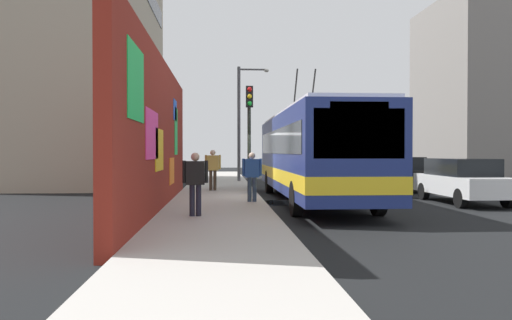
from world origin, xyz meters
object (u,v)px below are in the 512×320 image
traffic_light (249,121)px  street_lamp (242,115)px  parked_car_black (399,172)px  pedestrian_near_wall (195,179)px  parked_car_dark_gray (361,168)px  city_bus (312,152)px  parked_car_navy (340,166)px  pedestrian_midblock (213,166)px  pedestrian_at_curb (252,173)px  parked_car_white (462,180)px

traffic_light → street_lamp: size_ratio=0.66×
parked_car_black → pedestrian_near_wall: bearing=138.9°
parked_car_dark_gray → parked_car_black: bearing=-180.0°
parked_car_black → parked_car_dark_gray: size_ratio=1.14×
city_bus → parked_car_navy: size_ratio=3.03×
parked_car_dark_gray → pedestrian_midblock: size_ratio=2.40×
parked_car_dark_gray → pedestrian_at_curb: 15.14m
parked_car_navy → street_lamp: 10.16m
parked_car_black → traffic_light: 8.43m
parked_car_white → parked_car_dark_gray: same height
pedestrian_midblock → traffic_light: traffic_light is taller
pedestrian_midblock → traffic_light: bearing=-141.5°
parked_car_navy → parked_car_white: bearing=180.0°
parked_car_dark_gray → street_lamp: 7.94m
street_lamp → pedestrian_near_wall: bearing=173.2°
city_bus → street_lamp: street_lamp is taller
parked_car_dark_gray → street_lamp: (-0.95, 7.24, 3.10)m
parked_car_navy → pedestrian_midblock: size_ratio=2.36×
pedestrian_midblock → parked_car_black: bearing=-79.6°
city_bus → street_lamp: (11.03, 2.04, 2.13)m
pedestrian_near_wall → city_bus: bearing=-38.7°
street_lamp → traffic_light: bearing=179.3°
parked_car_white → pedestrian_near_wall: (-4.11, 9.14, 0.28)m
pedestrian_midblock → street_lamp: size_ratio=0.27×
parked_car_black → traffic_light: traffic_light is taller
pedestrian_near_wall → street_lamp: 16.30m
pedestrian_at_curb → parked_car_dark_gray: bearing=-29.4°
traffic_light → parked_car_white: bearing=-111.5°
parked_car_black → pedestrian_midblock: size_ratio=2.73×
parked_car_black → parked_car_navy: same height
traffic_light → parked_car_black: bearing=-64.6°
pedestrian_at_curb → traffic_light: 3.81m
city_bus → parked_car_navy: city_bus is taller
pedestrian_near_wall → traffic_light: (6.99, -1.79, 1.93)m
parked_car_navy → traffic_light: (-15.36, 7.35, 2.21)m
pedestrian_near_wall → traffic_light: bearing=-14.4°
parked_car_white → pedestrian_near_wall: 10.02m
parked_car_black → street_lamp: 9.59m
parked_car_white → pedestrian_midblock: (4.75, 8.83, 0.36)m
parked_car_navy → pedestrian_near_wall: bearing=157.8°
city_bus → pedestrian_near_wall: (-4.91, 3.94, -0.69)m
parked_car_white → pedestrian_at_curb: 7.46m
parked_car_white → traffic_light: traffic_light is taller
parked_car_dark_gray → pedestrian_near_wall: size_ratio=2.56×
traffic_light → street_lamp: bearing=-0.7°
pedestrian_at_curb → parked_car_white: bearing=-86.9°
city_bus → parked_car_black: bearing=-43.1°
pedestrian_at_curb → pedestrian_near_wall: 4.08m
pedestrian_at_curb → street_lamp: (12.23, -0.20, 2.82)m
parked_car_black → parked_car_dark_gray: bearing=0.0°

